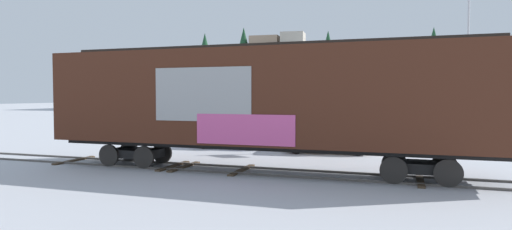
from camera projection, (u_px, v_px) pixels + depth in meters
ground_plane at (241, 171)px, 17.20m from camera, size 260.00×260.00×0.00m
track at (232, 169)px, 17.29m from camera, size 60.02×3.63×0.08m
freight_car at (263, 99)px, 16.76m from camera, size 17.67×3.31×4.99m
flagpole at (473, 39)px, 23.98m from camera, size 1.39×0.67×9.71m
hillside at (382, 80)px, 90.06m from camera, size 112.80×38.69×16.54m
parked_car_blue at (232, 134)px, 24.74m from camera, size 4.43×2.29×1.55m
parked_car_tan at (327, 137)px, 22.59m from camera, size 4.69×2.41×1.63m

